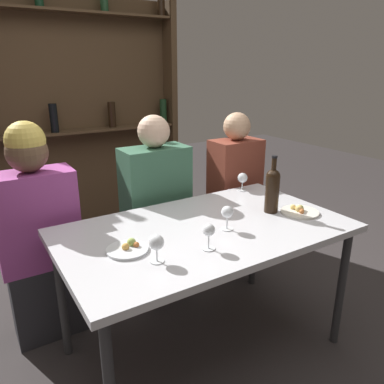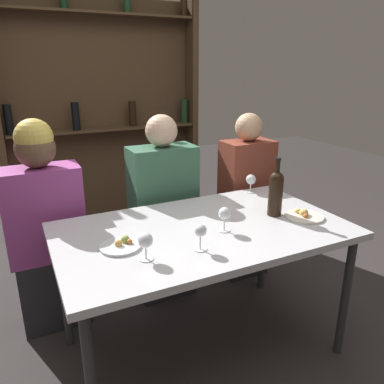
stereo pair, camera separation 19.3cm
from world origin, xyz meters
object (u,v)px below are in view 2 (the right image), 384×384
object	(u,v)px
food_plate_0	(121,245)
seated_person_right	(245,202)
wine_glass_0	(200,232)
seated_person_left	(47,232)
wine_glass_1	(251,180)
wine_glass_2	(224,214)
wine_glass_3	(145,241)
wine_bottle	(276,191)
food_plate_1	(304,215)
seated_person_center	(164,216)

from	to	relation	value
food_plate_0	seated_person_right	world-z (taller)	seated_person_right
wine_glass_0	seated_person_right	distance (m)	1.15
seated_person_left	wine_glass_1	bearing A→B (deg)	-11.02
wine_glass_2	wine_glass_3	xyz separation A→B (m)	(-0.44, -0.11, -0.00)
wine_glass_2	wine_bottle	bearing A→B (deg)	9.74
wine_bottle	seated_person_right	distance (m)	0.72
wine_bottle	wine_glass_3	size ratio (longest dim) A/B	2.62
wine_glass_2	food_plate_1	size ratio (longest dim) A/B	0.60
food_plate_1	food_plate_0	bearing A→B (deg)	174.72
wine_glass_2	seated_person_right	size ratio (longest dim) A/B	0.10
wine_glass_0	seated_person_left	xyz separation A→B (m)	(-0.57, 0.80, -0.21)
wine_glass_0	food_plate_0	xyz separation A→B (m)	(-0.31, 0.18, -0.07)
food_plate_0	seated_person_right	bearing A→B (deg)	29.87
wine_glass_1	wine_glass_2	bearing A→B (deg)	-136.17
seated_person_left	seated_person_center	distance (m)	0.72
wine_bottle	food_plate_1	world-z (taller)	wine_bottle
food_plate_1	wine_glass_3	bearing A→B (deg)	-175.83
seated_person_left	seated_person_right	world-z (taller)	seated_person_left
seated_person_left	wine_glass_0	bearing A→B (deg)	-54.39
food_plate_1	seated_person_right	xyz separation A→B (m)	(0.11, 0.71, -0.18)
food_plate_0	seated_person_left	xyz separation A→B (m)	(-0.27, 0.62, -0.14)
wine_glass_3	wine_glass_1	bearing A→B (deg)	31.18
seated_person_left	seated_person_center	xyz separation A→B (m)	(0.72, -0.00, -0.03)
food_plate_1	seated_person_center	xyz separation A→B (m)	(-0.52, 0.71, -0.17)
wine_glass_1	wine_glass_3	bearing A→B (deg)	-148.82
wine_glass_3	seated_person_right	bearing A→B (deg)	37.28
wine_glass_3	seated_person_right	world-z (taller)	seated_person_right
wine_glass_2	food_plate_1	bearing A→B (deg)	-4.69
wine_glass_0	wine_glass_1	bearing A→B (deg)	40.81
wine_glass_1	seated_person_center	size ratio (longest dim) A/B	0.10
wine_bottle	wine_glass_3	bearing A→B (deg)	-168.20
wine_bottle	seated_person_right	xyz separation A→B (m)	(0.23, 0.61, -0.30)
seated_person_center	wine_bottle	bearing A→B (deg)	-56.75
wine_bottle	food_plate_0	world-z (taller)	wine_bottle
seated_person_right	wine_glass_2	bearing A→B (deg)	-130.89
wine_glass_3	seated_person_right	distance (m)	1.31
wine_glass_1	wine_glass_2	xyz separation A→B (m)	(-0.45, -0.44, 0.01)
food_plate_1	seated_person_right	distance (m)	0.74
wine_glass_0	wine_glass_3	xyz separation A→B (m)	(-0.24, 0.02, -0.00)
wine_bottle	seated_person_right	size ratio (longest dim) A/B	0.26
seated_person_right	wine_bottle	bearing A→B (deg)	-110.80
wine_glass_3	food_plate_0	distance (m)	0.18
wine_glass_3	seated_person_left	xyz separation A→B (m)	(-0.33, 0.78, -0.21)
wine_glass_0	wine_glass_3	bearing A→B (deg)	175.24
wine_bottle	wine_glass_1	world-z (taller)	wine_bottle
food_plate_1	seated_person_right	world-z (taller)	seated_person_right
wine_glass_2	seated_person_left	world-z (taller)	seated_person_left
food_plate_1	wine_glass_2	bearing A→B (deg)	175.31
wine_bottle	food_plate_1	bearing A→B (deg)	-39.63
wine_bottle	wine_glass_2	world-z (taller)	wine_bottle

